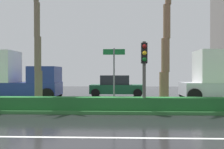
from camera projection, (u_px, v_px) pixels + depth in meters
The scene contains 8 objects.
ground_plane at pixel (94, 107), 14.37m from camera, with size 90.00×42.00×0.10m, color black.
near_lane_divider_stripe at pixel (68, 137), 7.37m from camera, with size 81.00×0.14×0.01m, color white.
median_strip at pixel (92, 107), 13.37m from camera, with size 85.50×4.00×0.15m, color #2D6B33.
median_hedge at pixel (89, 103), 11.96m from camera, with size 76.50×0.70×0.60m.
traffic_signal_median_right at pixel (144, 63), 11.66m from camera, with size 0.28×0.43×3.24m.
street_name_sign at pixel (114, 70), 12.46m from camera, with size 1.10×0.08×3.00m.
box_truck_lead at pixel (13, 78), 17.50m from camera, with size 6.40×2.64×3.46m.
car_in_traffic_leading at pixel (116, 86), 20.31m from camera, with size 4.30×2.02×1.72m.
Camera 1 is at (1.56, -5.31, 1.91)m, focal length 39.88 mm.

